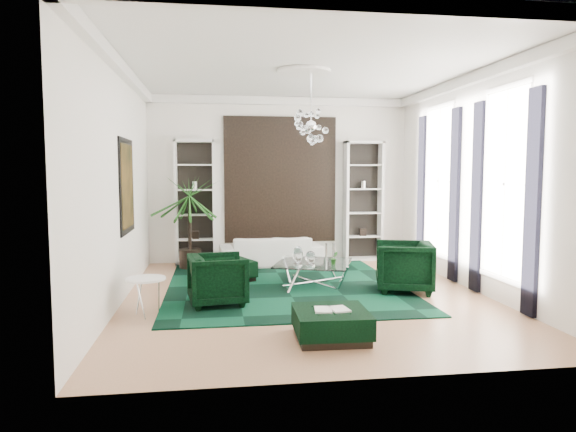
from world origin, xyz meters
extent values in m
cube|color=tan|center=(0.00, 0.00, -0.01)|extent=(6.00, 7.00, 0.02)
cube|color=white|center=(0.00, 0.00, 3.81)|extent=(6.00, 7.00, 0.02)
cube|color=white|center=(0.00, 3.51, 1.90)|extent=(6.00, 0.02, 3.80)
cube|color=white|center=(0.00, -3.51, 1.90)|extent=(6.00, 0.02, 3.80)
cube|color=white|center=(-3.01, 0.00, 1.90)|extent=(0.02, 7.00, 3.80)
cube|color=white|center=(3.01, 0.00, 1.90)|extent=(0.02, 7.00, 3.80)
cylinder|color=white|center=(0.00, 0.30, 3.77)|extent=(0.90, 0.90, 0.05)
cube|color=black|center=(0.00, 3.46, 1.90)|extent=(2.50, 0.06, 2.80)
cube|color=black|center=(-2.97, 0.60, 1.85)|extent=(0.04, 1.30, 1.60)
cube|color=white|center=(2.99, -0.90, 1.90)|extent=(0.03, 1.10, 2.90)
cube|color=black|center=(2.96, -1.68, 1.65)|extent=(0.07, 0.30, 3.25)
cube|color=black|center=(2.96, -0.12, 1.65)|extent=(0.07, 0.30, 3.25)
cube|color=white|center=(2.99, 1.50, 1.90)|extent=(0.03, 1.10, 2.90)
cube|color=black|center=(2.96, 0.72, 1.65)|extent=(0.07, 0.30, 3.25)
cube|color=black|center=(2.96, 2.28, 1.65)|extent=(0.07, 0.30, 3.25)
cube|color=black|center=(-0.26, 0.93, 0.01)|extent=(4.20, 5.00, 0.02)
imported|color=silver|center=(-0.30, 2.88, 0.33)|extent=(2.27, 0.98, 0.65)
imported|color=black|center=(-1.48, -0.36, 0.40)|extent=(0.99, 0.97, 0.80)
imported|color=black|center=(1.75, 0.10, 0.44)|extent=(1.20, 1.18, 0.88)
cube|color=black|center=(-1.30, 1.41, 0.20)|extent=(1.17, 1.17, 0.39)
cube|color=black|center=(-0.08, -2.21, 0.18)|extent=(0.94, 0.94, 0.36)
cube|color=white|center=(-0.08, -2.21, 0.38)|extent=(0.44, 0.29, 0.03)
cylinder|color=white|center=(-2.51, -0.84, 0.27)|extent=(0.68, 0.68, 0.55)
imported|color=#1C5418|center=(0.58, 0.44, 0.56)|extent=(0.15, 0.12, 0.24)
camera|label=1|loc=(-1.50, -8.37, 2.11)|focal=32.00mm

